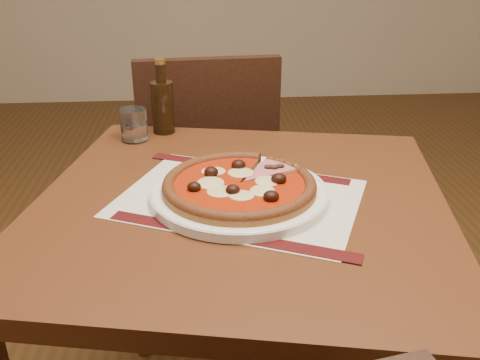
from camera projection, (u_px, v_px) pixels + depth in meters
name	position (u px, v px, depth m)	size (l,w,h in m)	color
table	(241.00, 242.00, 1.10)	(0.94, 0.94, 0.75)	#5E2F16
chair_far	(207.00, 168.00, 1.78)	(0.46, 0.46, 0.90)	black
placemat	(239.00, 198.00, 1.05)	(0.45, 0.32, 0.00)	silver
plate	(239.00, 194.00, 1.05)	(0.35, 0.35, 0.02)	white
pizza	(239.00, 184.00, 1.04)	(0.30, 0.30, 0.04)	#995525
ham_slice	(272.00, 170.00, 1.11)	(0.13, 0.13, 0.02)	#995525
water_glass	(134.00, 125.00, 1.33)	(0.07, 0.07, 0.08)	white
bottle	(163.00, 104.00, 1.37)	(0.06, 0.06, 0.19)	#33200C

